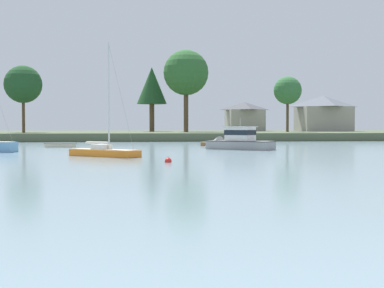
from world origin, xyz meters
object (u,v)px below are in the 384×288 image
object	(u,v)px
dinghy_cream	(60,146)
mooring_buoy_red	(168,161)
dinghy_wood	(214,145)
cruiser_grey	(234,144)
sailboat_orange	(104,154)

from	to	relation	value
dinghy_cream	mooring_buoy_red	xyz separation A→B (m)	(10.11, -24.84, -0.07)
mooring_buoy_red	dinghy_wood	bearing A→B (deg)	75.36
cruiser_grey	mooring_buoy_red	world-z (taller)	cruiser_grey
cruiser_grey	sailboat_orange	world-z (taller)	sailboat_orange
dinghy_cream	sailboat_orange	bearing A→B (deg)	-72.43
dinghy_cream	mooring_buoy_red	size ratio (longest dim) A/B	6.84
sailboat_orange	mooring_buoy_red	xyz separation A→B (m)	(4.40, -6.81, -0.12)
sailboat_orange	dinghy_wood	bearing A→B (deg)	59.89
dinghy_wood	sailboat_orange	distance (m)	22.41
sailboat_orange	mooring_buoy_red	bearing A→B (deg)	-57.13
dinghy_cream	dinghy_wood	bearing A→B (deg)	4.57
dinghy_wood	sailboat_orange	size ratio (longest dim) A/B	0.40
cruiser_grey	mooring_buoy_red	xyz separation A→B (m)	(-7.56, -17.85, -0.45)
dinghy_wood	cruiser_grey	size ratio (longest dim) A/B	0.49
sailboat_orange	mooring_buoy_red	size ratio (longest dim) A/B	17.95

